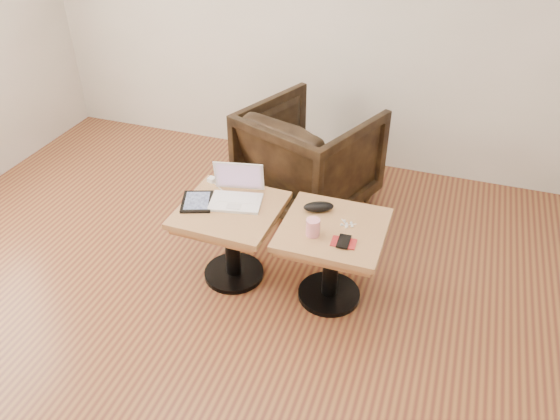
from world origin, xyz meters
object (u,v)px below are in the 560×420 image
(side_table_left, at_px, (231,225))
(armchair, at_px, (309,157))
(striped_cup, at_px, (313,227))
(side_table_right, at_px, (332,245))
(laptop, at_px, (237,193))

(side_table_left, distance_m, armchair, 0.96)
(striped_cup, bearing_deg, side_table_right, 50.03)
(armchair, bearing_deg, side_table_right, 135.85)
(striped_cup, distance_m, armchair, 1.09)
(armchair, bearing_deg, laptop, 99.62)
(side_table_right, distance_m, striped_cup, 0.22)
(laptop, height_order, striped_cup, laptop)
(side_table_left, xyz_separation_m, laptop, (0.01, 0.09, 0.17))
(armchair, bearing_deg, striped_cup, 129.40)
(side_table_right, xyz_separation_m, striped_cup, (-0.09, -0.10, 0.17))
(side_table_left, xyz_separation_m, armchair, (0.19, 0.94, -0.01))
(laptop, height_order, armchair, armchair)
(side_table_left, bearing_deg, laptop, 86.74)
(side_table_left, distance_m, laptop, 0.19)
(laptop, distance_m, armchair, 0.89)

